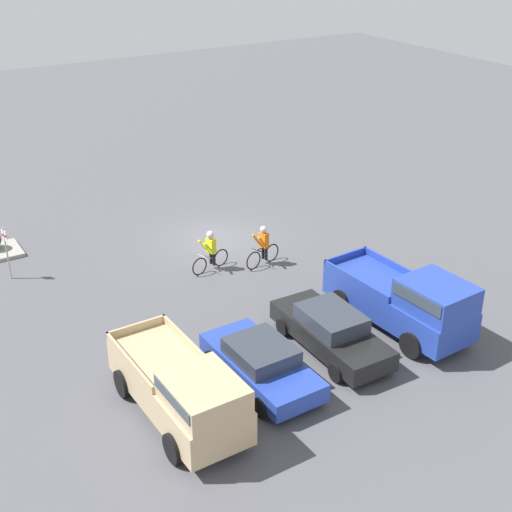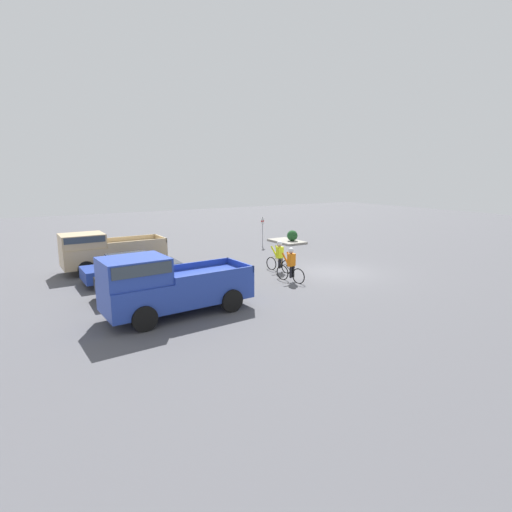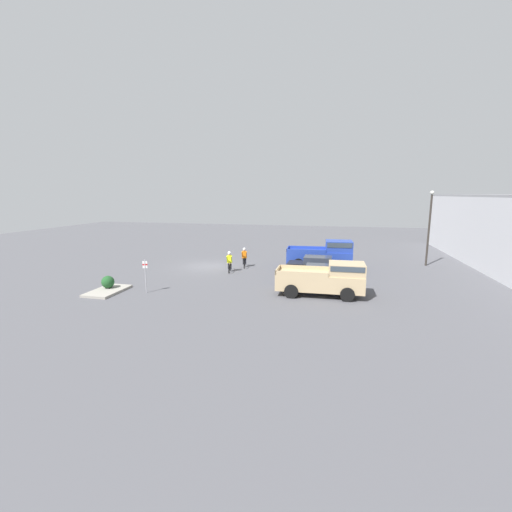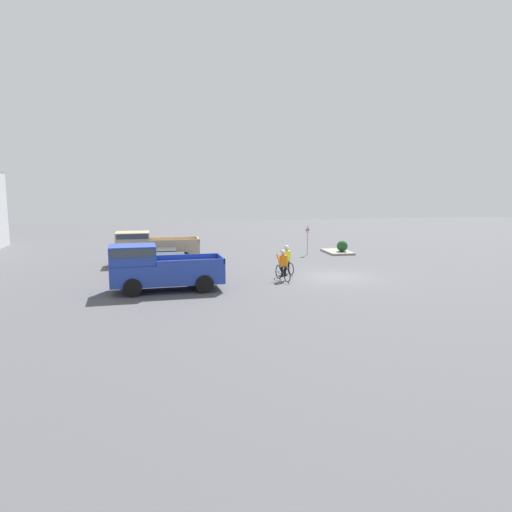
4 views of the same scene
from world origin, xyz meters
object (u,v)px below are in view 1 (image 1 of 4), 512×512
Objects in this scene: sedan_0 at (331,331)px; fire_lane_sign at (6,248)px; pickup_truck_0 at (408,300)px; pickup_truck_1 at (183,389)px; cyclist_0 at (210,250)px; sedan_1 at (261,363)px; cyclist_1 at (263,246)px.

fire_lane_sign is at bearing -54.02° from sedan_0.
sedan_0 is at bearing 125.98° from fire_lane_sign.
pickup_truck_1 is (8.42, 0.32, -0.09)m from pickup_truck_0.
cyclist_0 is 0.84× the size of fire_lane_sign.
cyclist_0 is (0.60, -6.94, 0.16)m from sedan_0.
sedan_0 is at bearing -172.27° from pickup_truck_1.
sedan_0 is 1.07× the size of sedan_1.
pickup_truck_0 reaches higher than sedan_1.
pickup_truck_0 reaches higher than pickup_truck_1.
sedan_0 is at bearing -8.82° from pickup_truck_0.
sedan_0 is at bearing 94.91° from cyclist_0.
cyclist_1 reaches higher than sedan_0.
fire_lane_sign reaches higher than cyclist_0.
sedan_0 is 5.66m from pickup_truck_1.
pickup_truck_1 reaches higher than sedan_0.
sedan_1 is 2.04× the size of fire_lane_sign.
pickup_truck_0 is at bearing 171.18° from sedan_0.
cyclist_0 is 1.03× the size of cyclist_1.
sedan_1 is at bearing 5.93° from sedan_0.
cyclist_1 reaches higher than cyclist_0.
fire_lane_sign is (1.89, -11.06, 0.20)m from pickup_truck_1.
cyclist_0 is at bearing -122.98° from pickup_truck_1.
cyclist_1 is at bearing -134.90° from pickup_truck_1.
fire_lane_sign is (6.88, -3.36, 0.44)m from cyclist_0.
pickup_truck_1 is 9.18m from cyclist_0.
sedan_0 is 2.68× the size of cyclist_1.
pickup_truck_1 is 3.04× the size of cyclist_1.
pickup_truck_0 reaches higher than cyclist_1.
fire_lane_sign is (4.68, -10.59, 0.64)m from sedan_1.
pickup_truck_1 is at bearing 2.19° from pickup_truck_0.
sedan_0 is 0.88× the size of pickup_truck_1.
fire_lane_sign reaches higher than sedan_1.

